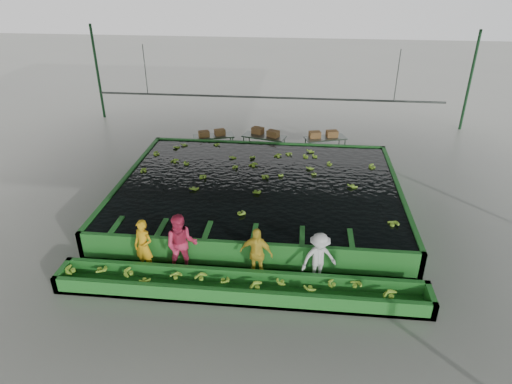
# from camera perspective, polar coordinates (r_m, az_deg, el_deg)

# --- Properties ---
(ground) EXTENTS (80.00, 80.00, 0.00)m
(ground) POSITION_cam_1_polar(r_m,az_deg,el_deg) (15.47, -0.20, -4.14)
(ground) COLOR gray
(ground) RESTS_ON ground
(shed_roof) EXTENTS (20.00, 22.00, 0.04)m
(shed_roof) POSITION_cam_1_polar(r_m,az_deg,el_deg) (13.55, -0.23, 14.20)
(shed_roof) COLOR gray
(shed_roof) RESTS_ON shed_posts
(shed_posts) EXTENTS (20.00, 22.00, 5.00)m
(shed_posts) POSITION_cam_1_polar(r_m,az_deg,el_deg) (14.33, -0.21, 4.42)
(shed_posts) COLOR #163C1D
(shed_posts) RESTS_ON ground
(flotation_tank) EXTENTS (10.00, 8.00, 0.90)m
(flotation_tank) POSITION_cam_1_polar(r_m,az_deg,el_deg) (16.55, 0.36, -0.11)
(flotation_tank) COLOR #227125
(flotation_tank) RESTS_ON ground
(tank_water) EXTENTS (9.70, 7.70, 0.00)m
(tank_water) POSITION_cam_1_polar(r_m,az_deg,el_deg) (16.37, 0.37, 1.14)
(tank_water) COLOR black
(tank_water) RESTS_ON flotation_tank
(sorting_trough) EXTENTS (10.00, 1.00, 0.50)m
(sorting_trough) POSITION_cam_1_polar(r_m,az_deg,el_deg) (12.41, -2.04, -11.82)
(sorting_trough) COLOR #227125
(sorting_trough) RESTS_ON ground
(cableway_rail) EXTENTS (0.08, 0.08, 14.00)m
(cableway_rail) POSITION_cam_1_polar(r_m,az_deg,el_deg) (18.87, 1.47, 11.73)
(cableway_rail) COLOR #59605B
(cableway_rail) RESTS_ON shed_roof
(rail_hanger_left) EXTENTS (0.04, 0.04, 2.00)m
(rail_hanger_left) POSITION_cam_1_polar(r_m,az_deg,el_deg) (19.65, -13.69, 14.63)
(rail_hanger_left) COLOR #59605B
(rail_hanger_left) RESTS_ON shed_roof
(rail_hanger_right) EXTENTS (0.04, 0.04, 2.00)m
(rail_hanger_right) POSITION_cam_1_polar(r_m,az_deg,el_deg) (18.90, 17.25, 13.71)
(rail_hanger_right) COLOR #59605B
(rail_hanger_right) RESTS_ON shed_roof
(worker_a) EXTENTS (0.69, 0.57, 1.63)m
(worker_a) POSITION_cam_1_polar(r_m,az_deg,el_deg) (13.32, -13.86, -6.62)
(worker_a) COLOR #F2AD16
(worker_a) RESTS_ON ground
(worker_b) EXTENTS (1.03, 0.87, 1.88)m
(worker_b) POSITION_cam_1_polar(r_m,az_deg,el_deg) (12.95, -9.30, -6.57)
(worker_b) COLOR #D62F56
(worker_b) RESTS_ON ground
(worker_c) EXTENTS (1.00, 0.56, 1.61)m
(worker_c) POSITION_cam_1_polar(r_m,az_deg,el_deg) (12.67, 0.04, -7.72)
(worker_c) COLOR yellow
(worker_c) RESTS_ON ground
(worker_d) EXTENTS (1.15, 0.91, 1.55)m
(worker_d) POSITION_cam_1_polar(r_m,az_deg,el_deg) (12.66, 7.87, -8.22)
(worker_d) COLOR silver
(worker_d) RESTS_ON ground
(packing_table_left) EXTENTS (1.96, 1.26, 0.83)m
(packing_table_left) POSITION_cam_1_polar(r_m,az_deg,el_deg) (21.16, -5.28, 6.00)
(packing_table_left) COLOR #59605B
(packing_table_left) RESTS_ON ground
(packing_table_mid) EXTENTS (2.06, 1.25, 0.88)m
(packing_table_mid) POSITION_cam_1_polar(r_m,az_deg,el_deg) (20.92, 1.01, 5.93)
(packing_table_mid) COLOR #59605B
(packing_table_mid) RESTS_ON ground
(packing_table_right) EXTENTS (1.97, 1.29, 0.83)m
(packing_table_right) POSITION_cam_1_polar(r_m,az_deg,el_deg) (21.05, 8.60, 5.70)
(packing_table_right) COLOR #59605B
(packing_table_right) RESTS_ON ground
(box_stack_left) EXTENTS (1.23, 0.80, 0.26)m
(box_stack_left) POSITION_cam_1_polar(r_m,az_deg,el_deg) (20.97, -5.52, 7.01)
(box_stack_left) COLOR brown
(box_stack_left) RESTS_ON packing_table_left
(box_stack_mid) EXTENTS (1.34, 0.89, 0.28)m
(box_stack_mid) POSITION_cam_1_polar(r_m,az_deg,el_deg) (20.85, 1.17, 7.14)
(box_stack_mid) COLOR brown
(box_stack_mid) RESTS_ON packing_table_mid
(box_stack_right) EXTENTS (1.35, 0.68, 0.28)m
(box_stack_right) POSITION_cam_1_polar(r_m,az_deg,el_deg) (20.94, 8.40, 6.82)
(box_stack_right) COLOR brown
(box_stack_right) RESTS_ON packing_table_right
(floating_bananas) EXTENTS (8.72, 5.95, 0.12)m
(floating_bananas) POSITION_cam_1_polar(r_m,az_deg,el_deg) (17.09, 0.64, 2.32)
(floating_bananas) COLOR #84BD2D
(floating_bananas) RESTS_ON tank_water
(trough_bananas) EXTENTS (8.69, 0.58, 0.12)m
(trough_bananas) POSITION_cam_1_polar(r_m,az_deg,el_deg) (12.32, -2.05, -11.28)
(trough_bananas) COLOR #84BD2D
(trough_bananas) RESTS_ON sorting_trough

